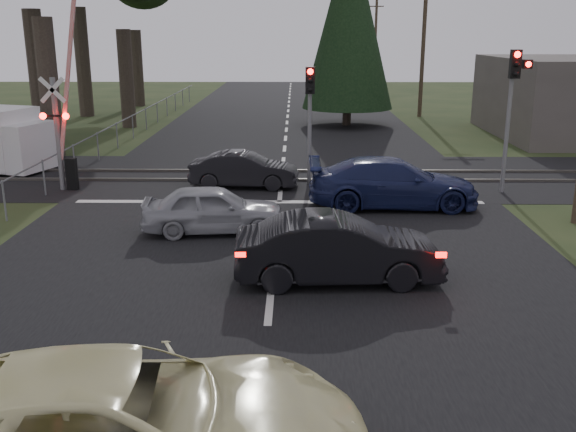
{
  "coord_description": "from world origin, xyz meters",
  "views": [
    {
      "loc": [
        0.5,
        -11.59,
        5.22
      ],
      "look_at": [
        0.34,
        2.07,
        1.3
      ],
      "focal_mm": 40.0,
      "sensor_mm": 36.0,
      "label": 1
    }
  ],
  "objects_px": {
    "traffic_signal_center": "(310,105)",
    "dark_car_far": "(244,170)",
    "traffic_signal_right": "(513,94)",
    "blue_sedan": "(393,183)",
    "crossing_signal": "(64,130)",
    "silver_car": "(213,209)",
    "utility_pole_mid": "(424,41)",
    "utility_pole_far": "(376,38)",
    "dark_hatchback": "(338,250)",
    "cream_coupe": "(119,430)"
  },
  "relations": [
    {
      "from": "utility_pole_far",
      "to": "silver_car",
      "type": "distance_m",
      "value": 51.19
    },
    {
      "from": "crossing_signal",
      "to": "traffic_signal_right",
      "type": "relative_size",
      "value": 1.48
    },
    {
      "from": "silver_car",
      "to": "crossing_signal",
      "type": "bearing_deg",
      "value": 43.92
    },
    {
      "from": "utility_pole_mid",
      "to": "silver_car",
      "type": "xyz_separation_m",
      "value": [
        -10.2,
        -25.0,
        -4.08
      ]
    },
    {
      "from": "traffic_signal_right",
      "to": "dark_hatchback",
      "type": "xyz_separation_m",
      "value": [
        -6.12,
        -8.01,
        -2.59
      ]
    },
    {
      "from": "dark_hatchback",
      "to": "blue_sedan",
      "type": "height_order",
      "value": "blue_sedan"
    },
    {
      "from": "utility_pole_mid",
      "to": "dark_car_far",
      "type": "relative_size",
      "value": 2.41
    },
    {
      "from": "traffic_signal_center",
      "to": "cream_coupe",
      "type": "bearing_deg",
      "value": -98.99
    },
    {
      "from": "dark_car_far",
      "to": "utility_pole_far",
      "type": "bearing_deg",
      "value": -8.21
    },
    {
      "from": "crossing_signal",
      "to": "blue_sedan",
      "type": "bearing_deg",
      "value": -10.91
    },
    {
      "from": "cream_coupe",
      "to": "blue_sedan",
      "type": "relative_size",
      "value": 1.12
    },
    {
      "from": "traffic_signal_right",
      "to": "dark_car_far",
      "type": "distance_m",
      "value": 9.26
    },
    {
      "from": "utility_pole_mid",
      "to": "dark_hatchback",
      "type": "distance_m",
      "value": 29.67
    },
    {
      "from": "dark_hatchback",
      "to": "crossing_signal",
      "type": "bearing_deg",
      "value": 43.08
    },
    {
      "from": "traffic_signal_center",
      "to": "dark_car_far",
      "type": "distance_m",
      "value": 3.19
    },
    {
      "from": "cream_coupe",
      "to": "blue_sedan",
      "type": "xyz_separation_m",
      "value": [
        5.03,
        12.92,
        -0.06
      ]
    },
    {
      "from": "traffic_signal_center",
      "to": "utility_pole_mid",
      "type": "xyz_separation_m",
      "value": [
        7.5,
        19.32,
        1.92
      ]
    },
    {
      "from": "dark_car_far",
      "to": "silver_car",
      "type": "bearing_deg",
      "value": 179.49
    },
    {
      "from": "cream_coupe",
      "to": "blue_sedan",
      "type": "distance_m",
      "value": 13.86
    },
    {
      "from": "dark_car_far",
      "to": "cream_coupe",
      "type": "bearing_deg",
      "value": -176.76
    },
    {
      "from": "utility_pole_far",
      "to": "silver_car",
      "type": "bearing_deg",
      "value": -101.53
    },
    {
      "from": "crossing_signal",
      "to": "blue_sedan",
      "type": "relative_size",
      "value": 1.34
    },
    {
      "from": "utility_pole_far",
      "to": "utility_pole_mid",
      "type": "bearing_deg",
      "value": -90.0
    },
    {
      "from": "crossing_signal",
      "to": "traffic_signal_right",
      "type": "distance_m",
      "value": 14.88
    },
    {
      "from": "blue_sedan",
      "to": "silver_car",
      "type": "bearing_deg",
      "value": 117.35
    },
    {
      "from": "utility_pole_mid",
      "to": "utility_pole_far",
      "type": "height_order",
      "value": "same"
    },
    {
      "from": "crossing_signal",
      "to": "dark_hatchback",
      "type": "distance_m",
      "value": 12.11
    },
    {
      "from": "traffic_signal_right",
      "to": "blue_sedan",
      "type": "bearing_deg",
      "value": -156.31
    },
    {
      "from": "crossing_signal",
      "to": "utility_pole_far",
      "type": "xyz_separation_m",
      "value": [
        15.77,
        45.21,
        2.67
      ]
    },
    {
      "from": "crossing_signal",
      "to": "traffic_signal_right",
      "type": "xyz_separation_m",
      "value": [
        14.82,
        -0.31,
        1.26
      ]
    },
    {
      "from": "dark_hatchback",
      "to": "dark_car_far",
      "type": "bearing_deg",
      "value": 13.9
    },
    {
      "from": "blue_sedan",
      "to": "dark_car_far",
      "type": "bearing_deg",
      "value": 61.91
    },
    {
      "from": "traffic_signal_center",
      "to": "dark_car_far",
      "type": "relative_size",
      "value": 1.1
    },
    {
      "from": "traffic_signal_center",
      "to": "utility_pole_far",
      "type": "distance_m",
      "value": 44.99
    },
    {
      "from": "utility_pole_mid",
      "to": "blue_sedan",
      "type": "xyz_separation_m",
      "value": [
        -4.98,
        -22.29,
        -3.97
      ]
    },
    {
      "from": "cream_coupe",
      "to": "crossing_signal",
      "type": "bearing_deg",
      "value": 16.18
    },
    {
      "from": "traffic_signal_center",
      "to": "dark_hatchback",
      "type": "xyz_separation_m",
      "value": [
        0.42,
        -9.22,
        -2.08
      ]
    },
    {
      "from": "utility_pole_mid",
      "to": "utility_pole_far",
      "type": "xyz_separation_m",
      "value": [
        0.0,
        25.0,
        0.0
      ]
    },
    {
      "from": "crossing_signal",
      "to": "blue_sedan",
      "type": "height_order",
      "value": "crossing_signal"
    },
    {
      "from": "traffic_signal_right",
      "to": "dark_hatchback",
      "type": "height_order",
      "value": "traffic_signal_right"
    },
    {
      "from": "traffic_signal_right",
      "to": "dark_car_far",
      "type": "bearing_deg",
      "value": 174.91
    },
    {
      "from": "traffic_signal_center",
      "to": "utility_pole_far",
      "type": "height_order",
      "value": "utility_pole_far"
    },
    {
      "from": "crossing_signal",
      "to": "traffic_signal_right",
      "type": "bearing_deg",
      "value": -1.21
    },
    {
      "from": "utility_pole_far",
      "to": "blue_sedan",
      "type": "distance_m",
      "value": 47.72
    },
    {
      "from": "utility_pole_mid",
      "to": "dark_car_far",
      "type": "distance_m",
      "value": 22.41
    },
    {
      "from": "crossing_signal",
      "to": "utility_pole_far",
      "type": "distance_m",
      "value": 47.96
    },
    {
      "from": "crossing_signal",
      "to": "dark_hatchback",
      "type": "xyz_separation_m",
      "value": [
        8.7,
        -8.33,
        -1.33
      ]
    },
    {
      "from": "blue_sedan",
      "to": "dark_hatchback",
      "type": "bearing_deg",
      "value": 161.41
    },
    {
      "from": "crossing_signal",
      "to": "cream_coupe",
      "type": "height_order",
      "value": "crossing_signal"
    },
    {
      "from": "dark_car_far",
      "to": "blue_sedan",
      "type": "bearing_deg",
      "value": -113.92
    }
  ]
}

